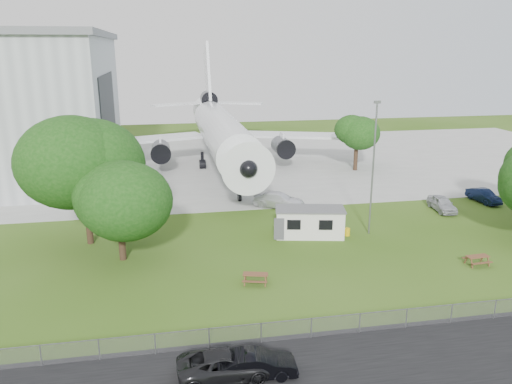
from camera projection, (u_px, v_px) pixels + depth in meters
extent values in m
plane|color=#4D6C25|center=(301.00, 268.00, 38.75)|extent=(160.00, 160.00, 0.00)
cube|color=black|center=(366.00, 370.00, 26.46)|extent=(120.00, 8.00, 0.02)
cube|color=#B7B7B2|center=(233.00, 162.00, 74.64)|extent=(120.00, 46.00, 0.03)
cube|color=#2D3033|center=(109.00, 125.00, 65.08)|extent=(0.16, 16.00, 12.96)
cylinder|color=white|center=(222.00, 133.00, 69.10)|extent=(5.40, 34.00, 5.40)
cone|color=white|center=(244.00, 163.00, 51.15)|extent=(5.40, 5.50, 5.40)
cone|color=white|center=(208.00, 110.00, 88.72)|extent=(4.86, 9.00, 4.86)
cube|color=white|center=(132.00, 141.00, 70.27)|extent=(21.36, 10.77, 0.36)
cube|color=white|center=(303.00, 135.00, 74.64)|extent=(21.36, 10.77, 0.36)
cube|color=white|center=(207.00, 77.00, 87.13)|extent=(0.46, 9.96, 12.17)
cylinder|color=#515459|center=(161.00, 151.00, 67.72)|extent=(2.50, 4.20, 2.50)
cylinder|color=#515459|center=(283.00, 147.00, 70.70)|extent=(2.50, 4.20, 2.50)
cylinder|color=#515459|center=(209.00, 99.00, 87.22)|extent=(2.60, 4.50, 2.60)
cylinder|color=black|center=(239.00, 190.00, 55.54)|extent=(0.36, 0.36, 2.40)
cylinder|color=black|center=(202.00, 160.00, 70.64)|extent=(0.44, 0.44, 2.40)
cylinder|color=black|center=(241.00, 158.00, 71.62)|extent=(0.44, 0.44, 2.40)
cube|color=silver|center=(310.00, 223.00, 45.11)|extent=(6.38, 3.66, 2.50)
cube|color=#59595B|center=(310.00, 209.00, 44.74)|extent=(6.62, 3.90, 0.12)
cylinder|color=gold|center=(347.00, 232.00, 45.38)|extent=(0.50, 0.50, 0.70)
cube|color=gray|center=(343.00, 334.00, 29.77)|extent=(58.00, 0.04, 1.30)
cylinder|color=slate|center=(373.00, 170.00, 44.37)|extent=(0.16, 0.16, 12.00)
cylinder|color=#382619|center=(89.00, 220.00, 43.13)|extent=(0.56, 0.56, 4.23)
sphere|color=#2C581C|center=(83.00, 162.00, 41.69)|extent=(9.46, 9.46, 9.46)
cylinder|color=#382619|center=(122.00, 243.00, 40.00)|extent=(0.56, 0.56, 2.77)
sphere|color=#2C581C|center=(119.00, 203.00, 39.06)|extent=(7.70, 7.70, 7.70)
cylinder|color=#382619|center=(356.00, 160.00, 69.45)|extent=(0.56, 0.56, 2.96)
sphere|color=#2C581C|center=(357.00, 134.00, 68.45)|extent=(6.23, 6.23, 6.23)
imported|color=black|center=(257.00, 365.00, 25.79)|extent=(4.28, 1.73, 1.38)
imported|color=black|center=(226.00, 364.00, 25.78)|extent=(5.17, 2.49, 1.42)
imported|color=#A5A7AD|center=(442.00, 204.00, 52.25)|extent=(2.18, 4.57, 1.51)
imported|color=black|center=(484.00, 196.00, 55.14)|extent=(1.92, 4.48, 1.43)
imported|color=white|center=(279.00, 200.00, 53.37)|extent=(5.98, 4.48, 1.61)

